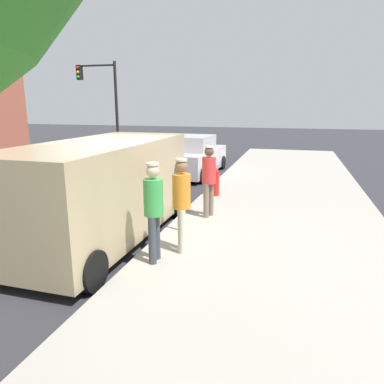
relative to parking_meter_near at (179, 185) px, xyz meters
The scene contains 10 objects.
ground_plane 1.79m from the parking_meter_near, behind, with size 80.00×80.00×0.00m, color #2D2D33.
sidewalk_slab 2.42m from the parking_meter_near, ahead, with size 5.00×32.00×0.15m, color #9E998E.
parking_meter_near is the anchor object (origin of this frame).
pedestrian_in_green 1.69m from the parking_meter_near, 87.23° to the right, with size 0.34×0.36×1.79m.
pedestrian_in_red 1.25m from the parking_meter_near, 71.65° to the left, with size 0.34×0.35×1.78m.
pedestrian_in_orange 1.19m from the parking_meter_near, 69.73° to the right, with size 0.34×0.35×1.79m.
parked_van 1.63m from the parking_meter_near, 157.19° to the right, with size 2.19×5.23×2.15m.
parked_sedan_ahead 7.42m from the parking_meter_near, 103.37° to the left, with size 2.11×4.48×1.65m.
traffic_light_corner 14.33m from the parking_meter_near, 125.48° to the left, with size 2.48×0.42×5.20m.
fire_hydrant 3.40m from the parking_meter_near, 88.29° to the left, with size 0.24×0.24×0.86m.
Camera 1 is at (3.73, -7.28, 2.90)m, focal length 33.83 mm.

